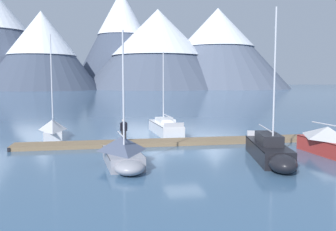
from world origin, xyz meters
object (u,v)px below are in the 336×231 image
object	(u,v)px
sailboat_mid_dock_port	(164,126)
person_on_dock	(124,129)
sailboat_nearest_berth	(53,128)
sailboat_mid_dock_starboard	(270,151)
sailboat_far_berth	(333,142)
sailboat_second_berth	(123,152)

from	to	relation	value
sailboat_mid_dock_port	person_on_dock	world-z (taller)	sailboat_mid_dock_port
person_on_dock	sailboat_mid_dock_port	bearing A→B (deg)	55.69
person_on_dock	sailboat_nearest_berth	bearing A→B (deg)	137.75
sailboat_nearest_berth	sailboat_mid_dock_starboard	size ratio (longest dim) A/B	0.98
sailboat_mid_dock_starboard	sailboat_mid_dock_port	bearing A→B (deg)	108.26
sailboat_mid_dock_starboard	sailboat_nearest_berth	bearing A→B (deg)	139.01
sailboat_mid_dock_port	sailboat_mid_dock_starboard	distance (m)	13.66
sailboat_nearest_berth	sailboat_mid_dock_port	distance (m)	9.84
sailboat_mid_dock_port	sailboat_far_berth	xyz separation A→B (m)	(9.02, -12.15, 0.27)
sailboat_far_berth	sailboat_nearest_berth	bearing A→B (deg)	148.76
sailboat_second_berth	person_on_dock	world-z (taller)	sailboat_second_berth
sailboat_second_berth	sailboat_nearest_berth	bearing A→B (deg)	114.42
sailboat_nearest_berth	sailboat_mid_dock_port	bearing A→B (deg)	4.22
sailboat_second_berth	sailboat_mid_dock_starboard	distance (m)	8.79
sailboat_second_berth	sailboat_mid_dock_port	bearing A→B (deg)	70.10
sailboat_nearest_berth	sailboat_second_berth	world-z (taller)	sailboat_nearest_berth
sailboat_nearest_berth	sailboat_mid_dock_starboard	bearing A→B (deg)	-40.99
sailboat_mid_dock_starboard	sailboat_far_berth	bearing A→B (deg)	9.84
sailboat_second_berth	sailboat_far_berth	bearing A→B (deg)	1.17
sailboat_mid_dock_port	person_on_dock	size ratio (longest dim) A/B	4.68
sailboat_far_berth	sailboat_mid_dock_starboard	bearing A→B (deg)	-170.16
sailboat_mid_dock_starboard	sailboat_far_berth	world-z (taller)	sailboat_mid_dock_starboard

